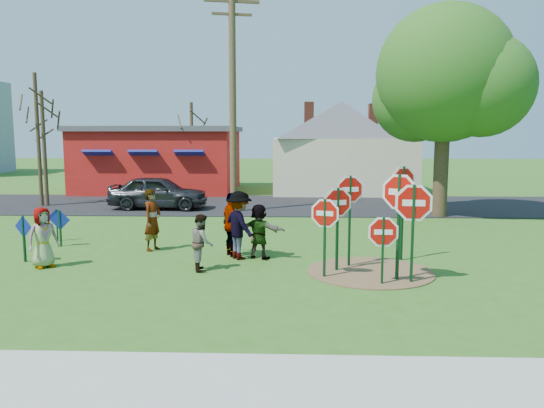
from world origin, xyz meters
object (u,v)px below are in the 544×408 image
(person_b, at_px, (152,220))
(suv, at_px, (158,192))
(utility_pole, at_px, (233,96))
(stop_sign_b, at_px, (350,198))
(stop_sign_a, at_px, (325,220))
(person_a, at_px, (43,237))
(stop_sign_c, at_px, (399,203))
(leafy_tree, at_px, (448,81))
(stop_sign_d, at_px, (403,189))

(person_b, xyz_separation_m, suv, (-1.96, 8.51, -0.12))
(person_b, height_order, utility_pole, utility_pole)
(suv, bearing_deg, stop_sign_b, -141.26)
(stop_sign_a, height_order, person_b, stop_sign_a)
(person_a, distance_m, suv, 10.66)
(stop_sign_c, bearing_deg, person_a, -154.73)
(stop_sign_c, xyz_separation_m, person_b, (-6.70, 3.05, -0.95))
(utility_pole, xyz_separation_m, leafy_tree, (8.94, -1.04, 0.49))
(stop_sign_b, bearing_deg, suv, 115.81)
(stop_sign_d, bearing_deg, suv, 108.20)
(person_a, bearing_deg, stop_sign_a, -52.29)
(stop_sign_b, height_order, stop_sign_d, stop_sign_d)
(stop_sign_c, xyz_separation_m, suv, (-8.66, 11.57, -1.08))
(suv, xyz_separation_m, leafy_tree, (12.49, -1.73, 4.80))
(stop_sign_a, height_order, stop_sign_d, stop_sign_d)
(stop_sign_b, distance_m, person_b, 6.03)
(person_a, relative_size, utility_pole, 0.16)
(utility_pole, bearing_deg, stop_sign_d, -57.59)
(stop_sign_d, xyz_separation_m, suv, (-9.17, 9.53, -1.19))
(person_a, xyz_separation_m, suv, (0.37, 10.65, 0.00))
(stop_sign_b, bearing_deg, stop_sign_a, -133.77)
(stop_sign_b, bearing_deg, leafy_tree, 49.67)
(utility_pole, bearing_deg, stop_sign_b, -66.92)
(stop_sign_c, bearing_deg, stop_sign_a, -154.74)
(person_a, relative_size, person_b, 0.86)
(person_b, bearing_deg, utility_pole, 8.69)
(stop_sign_a, height_order, leafy_tree, leafy_tree)
(stop_sign_a, distance_m, stop_sign_d, 2.97)
(person_b, relative_size, leafy_tree, 0.21)
(stop_sign_d, bearing_deg, person_b, 146.28)
(stop_sign_d, distance_m, leafy_tree, 9.22)
(stop_sign_a, relative_size, person_b, 1.11)
(stop_sign_c, relative_size, utility_pole, 0.28)
(stop_sign_d, relative_size, utility_pole, 0.28)
(stop_sign_b, xyz_separation_m, stop_sign_c, (1.01, -1.28, 0.04))
(person_a, xyz_separation_m, person_b, (2.33, 2.14, 0.13))
(stop_sign_b, height_order, suv, stop_sign_b)
(stop_sign_b, height_order, person_b, stop_sign_b)
(leafy_tree, bearing_deg, suv, 172.11)
(stop_sign_d, bearing_deg, leafy_tree, 41.22)
(stop_sign_a, bearing_deg, utility_pole, 128.25)
(person_b, bearing_deg, stop_sign_b, -87.13)
(person_b, bearing_deg, stop_sign_d, -77.81)
(stop_sign_a, relative_size, utility_pole, 0.21)
(stop_sign_a, distance_m, person_a, 7.37)
(stop_sign_c, bearing_deg, stop_sign_d, 106.99)
(stop_sign_c, relative_size, leafy_tree, 0.31)
(stop_sign_d, xyz_separation_m, leafy_tree, (3.33, 7.80, 3.61))
(person_a, bearing_deg, utility_pole, 21.95)
(stop_sign_c, height_order, suv, stop_sign_c)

